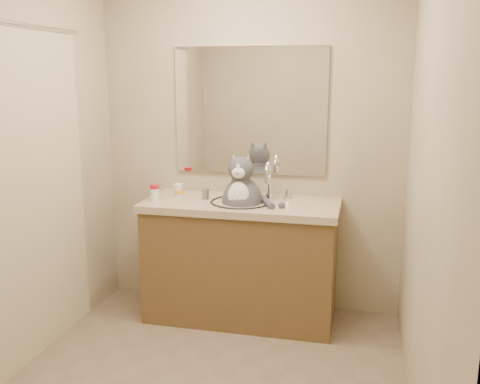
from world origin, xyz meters
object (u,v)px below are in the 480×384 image
at_px(pill_bottle_orange, 178,191).
at_px(grey_canister, 206,194).
at_px(cat, 242,200).
at_px(pill_bottle_redcap, 155,193).

relative_size(pill_bottle_orange, grey_canister, 1.28).
xyz_separation_m(cat, pill_bottle_orange, (-0.48, 0.06, 0.03)).
relative_size(cat, pill_bottle_orange, 5.78).
height_order(pill_bottle_redcap, grey_canister, pill_bottle_redcap).
height_order(pill_bottle_orange, grey_canister, pill_bottle_orange).
height_order(cat, pill_bottle_orange, cat).
relative_size(pill_bottle_redcap, grey_canister, 1.46).
bearing_deg(grey_canister, pill_bottle_orange, 175.78).
bearing_deg(cat, pill_bottle_redcap, -171.31).
bearing_deg(pill_bottle_orange, grey_canister, -4.22).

